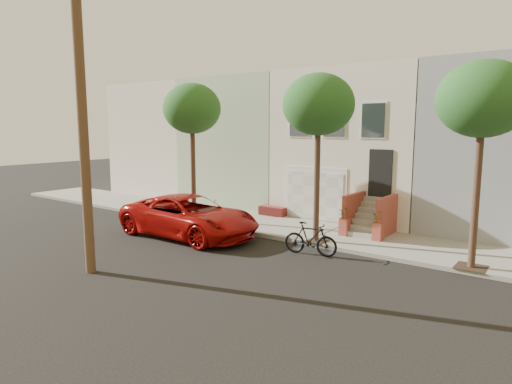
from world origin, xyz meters
The scene contains 9 objects.
ground centered at (0.00, 0.00, 0.00)m, with size 90.00×90.00×0.00m, color black.
sidewalk centered at (0.00, 5.35, 0.07)m, with size 40.00×3.70×0.15m, color gray.
house_row centered at (0.00, 11.19, 3.64)m, with size 33.10×11.70×7.00m.
tree_left centered at (-5.50, 3.90, 5.26)m, with size 2.70×2.57×6.30m.
tree_mid centered at (1.00, 3.90, 5.26)m, with size 2.70×2.57×6.30m.
tree_right centered at (6.50, 3.90, 5.26)m, with size 2.70×2.57×6.30m.
utility_pole centered at (8.00, -3.20, 5.19)m, with size 23.60×1.22×10.00m.
pickup_truck centered at (-3.80, 1.88, 0.85)m, with size 2.82×6.11×1.70m, color #9F0A08.
motorcycle centered at (1.55, 2.52, 0.58)m, with size 0.55×1.94×1.17m, color black.
Camera 1 is at (9.14, -10.87, 4.50)m, focal length 31.32 mm.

